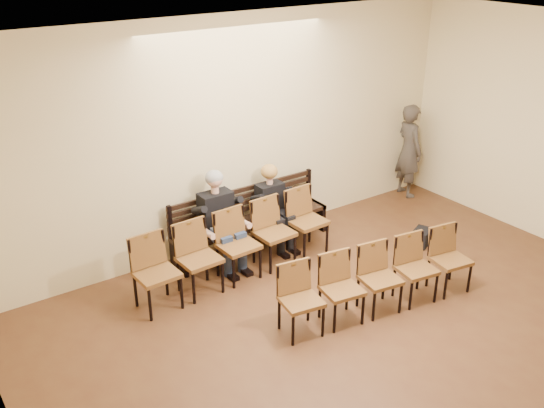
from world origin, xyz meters
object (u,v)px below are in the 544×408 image
Objects in this scene: bag at (421,237)px; passerby at (410,144)px; seated_woman at (273,210)px; chair_row_back at (380,280)px; seated_man at (219,218)px; laptop at (224,232)px; water_bottle at (289,214)px; bench at (252,234)px; chair_row_front at (238,246)px.

passerby is at bearing 50.90° from bag.
seated_woman reaches higher than chair_row_back.
laptop is (-0.02, -0.15, -0.15)m from seated_man.
passerby is at bearing 48.02° from chair_row_back.
seated_man reaches higher than bag.
seated_man is at bearing 168.59° from water_bottle.
bag is (2.87, -1.19, -0.44)m from laptop.
bench is at bearing 146.63° from bag.
passerby reaches higher than bench.
bench is 7.49× the size of bag.
passerby is (3.03, 0.44, 0.41)m from water_bottle.
bench is 2.17× the size of seated_woman.
chair_row_front reaches higher than bench.
chair_row_back reaches higher than bag.
seated_woman is at bearing 122.03° from water_bottle.
bag is 0.18× the size of passerby.
laptop is 1.26× the size of water_bottle.
chair_row_front is at bearing -91.50° from seated_man.
passerby is at bearing 3.94° from laptop.
chair_row_back is at bearing 139.69° from passerby.
passerby is at bearing 8.28° from water_bottle.
chair_row_front reaches higher than laptop.
chair_row_front is at bearing 130.51° from chair_row_back.
seated_woman is 1.11m from chair_row_front.
seated_woman reaches higher than laptop.
chair_row_front is (-2.86, 0.81, 0.37)m from bag.
passerby is 3.99m from chair_row_back.
bag is at bearing -18.32° from chair_row_front.
chair_row_back is at bearing -153.17° from bag.
passerby reaches higher than water_bottle.
seated_woman is 3.77× the size of laptop.
laptop reaches higher than bench.
bag is (1.76, -1.12, -0.45)m from water_bottle.
laptop is 0.16× the size of passerby.
seated_man reaches higher than seated_woman.
laptop is 0.39m from chair_row_front.
bench is at bearing 102.52° from passerby.
bench is 0.85× the size of chair_row_front.
bag is at bearing -33.37° from bench.
chair_row_front is at bearing -134.64° from bench.
laptop is 2.36m from chair_row_back.
bench is at bearing 108.96° from chair_row_back.
chair_row_back is (-0.05, -2.04, -0.13)m from water_bottle.
chair_row_front is at bearing 111.17° from passerby.
laptop is 3.14m from bag.
bag is at bearing -35.31° from seated_woman.
seated_man is 5.71× the size of water_bottle.
laptop is at bearing 105.95° from passerby.
seated_man is 3.20m from bag.
bench is 1.81× the size of seated_man.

